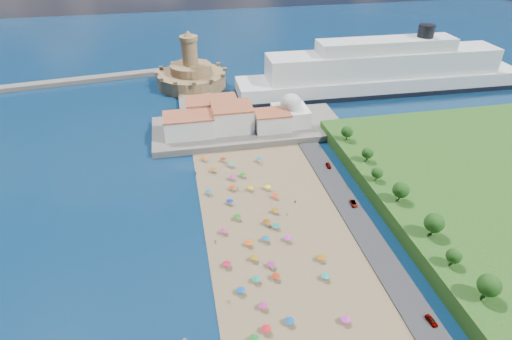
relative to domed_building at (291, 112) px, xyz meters
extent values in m
plane|color=#071938|center=(-30.00, -71.00, -8.97)|extent=(700.00, 700.00, 0.00)
cube|color=#59544C|center=(-20.00, 2.00, -7.47)|extent=(90.00, 36.00, 3.00)
cube|color=#59544C|center=(-42.00, 37.00, -7.77)|extent=(18.00, 70.00, 2.40)
cube|color=#59544C|center=(-140.00, 82.00, -7.67)|extent=(199.03, 34.77, 2.60)
cube|color=silver|center=(-48.00, -2.00, -1.47)|extent=(22.00, 14.00, 9.00)
cube|color=silver|center=(-28.00, 0.00, -0.47)|extent=(18.00, 16.00, 11.00)
cube|color=silver|center=(-10.00, -4.00, -1.97)|extent=(16.00, 12.00, 8.00)
cube|color=silver|center=(-36.00, 12.00, -0.97)|extent=(24.00, 14.00, 10.00)
cube|color=silver|center=(0.00, 0.00, -1.97)|extent=(16.00, 16.00, 8.00)
sphere|color=silver|center=(0.00, 0.00, 4.03)|extent=(10.00, 10.00, 10.00)
cylinder|color=silver|center=(0.00, 0.00, 7.83)|extent=(1.20, 1.20, 1.60)
cylinder|color=#A47F52|center=(-42.00, 67.00, -4.97)|extent=(40.00, 40.00, 8.00)
cylinder|color=#A47F52|center=(-42.00, 67.00, 1.53)|extent=(24.00, 24.00, 5.00)
cylinder|color=#A47F52|center=(-42.00, 67.00, 11.03)|extent=(9.00, 9.00, 14.00)
cylinder|color=#A47F52|center=(-42.00, 67.00, 19.23)|extent=(10.40, 10.40, 2.40)
cone|color=#A47F52|center=(-42.00, 67.00, 21.93)|extent=(6.00, 6.00, 3.00)
cube|color=black|center=(64.11, 37.61, -7.63)|extent=(167.31, 27.27, 2.69)
cube|color=silver|center=(64.11, 37.61, -4.00)|extent=(166.30, 26.85, 9.96)
cube|color=silver|center=(64.11, 37.61, 7.62)|extent=(133.05, 21.92, 13.28)
cube|color=silver|center=(64.11, 37.61, 17.58)|extent=(77.67, 16.66, 6.64)
cylinder|color=black|center=(86.23, 37.27, 24.22)|extent=(8.85, 8.85, 6.64)
cylinder|color=gray|center=(-27.06, -68.99, -7.72)|extent=(0.07, 0.07, 2.00)
cone|color=#813D0B|center=(-27.06, -68.99, -6.82)|extent=(2.50, 2.50, 0.60)
cylinder|color=gray|center=(-30.06, -109.46, -7.72)|extent=(0.07, 0.07, 2.00)
cone|color=#0D4BA9|center=(-30.06, -109.46, -6.82)|extent=(2.50, 2.50, 0.60)
cylinder|color=gray|center=(-29.19, -77.28, -7.72)|extent=(0.07, 0.07, 2.00)
cone|color=#0F5D90|center=(-29.19, -77.28, -6.82)|extent=(2.50, 2.50, 0.60)
cylinder|color=gray|center=(-15.73, -111.93, -7.72)|extent=(0.07, 0.07, 2.00)
cone|color=#C229B4|center=(-15.73, -111.93, -6.82)|extent=(2.50, 2.50, 0.60)
cylinder|color=gray|center=(-35.75, -24.87, -7.72)|extent=(0.07, 0.07, 2.00)
cone|color=maroon|center=(-35.75, -24.87, -6.82)|extent=(2.50, 2.50, 0.60)
cylinder|color=gray|center=(-20.55, -54.92, -7.72)|extent=(0.07, 0.07, 2.00)
cone|color=#F7370B|center=(-20.55, -54.92, -6.82)|extent=(2.50, 2.50, 0.60)
cylinder|color=gray|center=(-15.82, -96.58, -7.72)|extent=(0.07, 0.07, 2.00)
cone|color=#119D87|center=(-15.82, -96.58, -6.82)|extent=(2.50, 2.50, 0.60)
cylinder|color=gray|center=(-29.76, -38.31, -7.72)|extent=(0.07, 0.07, 2.00)
cone|color=#1B7A15|center=(-29.76, -38.31, -6.82)|extent=(2.50, 2.50, 0.60)
cylinder|color=gray|center=(-34.53, -85.00, -7.72)|extent=(0.07, 0.07, 2.00)
cone|color=#9D6D0E|center=(-34.53, -85.00, -6.82)|extent=(2.50, 2.50, 0.60)
cylinder|color=gray|center=(-35.55, -93.70, -7.72)|extent=(0.07, 0.07, 2.00)
cone|color=#0E896E|center=(-35.55, -93.70, -6.82)|extent=(2.50, 2.50, 0.60)
cylinder|color=gray|center=(-42.92, -86.00, -7.72)|extent=(0.07, 0.07, 2.00)
cone|color=red|center=(-42.92, -86.00, -6.82)|extent=(2.50, 2.50, 0.60)
cylinder|color=gray|center=(-44.19, -47.68, -7.72)|extent=(0.07, 0.07, 2.00)
cone|color=#116C9C|center=(-44.19, -47.68, -6.82)|extent=(2.50, 2.50, 0.60)
cylinder|color=gray|center=(-35.15, -46.45, -7.72)|extent=(0.07, 0.07, 2.00)
cone|color=red|center=(-35.15, -46.45, -6.82)|extent=(2.50, 2.50, 0.60)
cylinder|color=gray|center=(-21.03, -28.22, -7.72)|extent=(0.07, 0.07, 2.00)
cone|color=#0D63AF|center=(-21.03, -28.22, -6.82)|extent=(2.50, 2.50, 0.60)
cylinder|color=gray|center=(-37.45, -55.04, -7.72)|extent=(0.07, 0.07, 2.00)
cone|color=#0D1CAA|center=(-37.45, -55.04, -6.82)|extent=(2.50, 2.50, 0.60)
cylinder|color=gray|center=(-35.67, -103.34, -7.72)|extent=(0.07, 0.07, 2.00)
cone|color=#AC2471|center=(-35.67, -103.34, -6.82)|extent=(2.50, 2.50, 0.60)
cylinder|color=gray|center=(-30.01, -88.73, -7.72)|extent=(0.07, 0.07, 2.00)
cone|color=#A1227C|center=(-30.01, -88.73, -6.82)|extent=(2.50, 2.50, 0.60)
cylinder|color=gray|center=(-22.29, -78.37, -7.72)|extent=(0.07, 0.07, 2.00)
cone|color=#BD28B6|center=(-22.29, -78.37, -6.82)|extent=(2.50, 2.50, 0.60)
cylinder|color=gray|center=(-41.78, -70.72, -7.72)|extent=(0.07, 0.07, 2.00)
cone|color=#BC2867|center=(-41.78, -70.72, -6.82)|extent=(2.50, 2.50, 0.60)
cylinder|color=gray|center=(-22.77, -63.19, -7.72)|extent=(0.07, 0.07, 2.00)
cone|color=#935E0D|center=(-22.77, -63.19, -6.82)|extent=(2.50, 2.50, 0.60)
cylinder|color=gray|center=(-33.20, -29.79, -7.72)|extent=(0.07, 0.07, 2.00)
cone|color=#11989E|center=(-33.20, -29.79, -6.82)|extent=(2.50, 2.50, 0.60)
cylinder|color=gray|center=(-39.92, -112.86, -7.72)|extent=(0.07, 0.07, 2.00)
cone|color=#147524|center=(-39.92, -112.86, -6.82)|extent=(2.50, 2.50, 0.60)
cylinder|color=gray|center=(-36.29, -64.28, -7.72)|extent=(0.07, 0.07, 2.00)
cone|color=#157718|center=(-36.29, -64.28, -6.82)|extent=(2.50, 2.50, 0.60)
cylinder|color=gray|center=(-43.56, -22.54, -7.72)|extent=(0.07, 0.07, 2.00)
cone|color=#EC520A|center=(-43.56, -22.54, -6.82)|extent=(2.50, 2.50, 0.60)
cylinder|color=gray|center=(-40.81, -32.23, -7.72)|extent=(0.07, 0.07, 2.00)
cone|color=#9D5B0E|center=(-40.81, -32.23, -6.82)|extent=(2.50, 2.50, 0.60)
cylinder|color=gray|center=(-34.79, -78.20, -7.72)|extent=(0.07, 0.07, 2.00)
cone|color=#F44F0A|center=(-34.79, -78.20, -6.82)|extent=(2.50, 2.50, 0.60)
cylinder|color=gray|center=(-28.56, -48.16, -7.72)|extent=(0.07, 0.07, 2.00)
cone|color=#F3AD0D|center=(-28.56, -48.16, -6.82)|extent=(2.50, 2.50, 0.60)
cylinder|color=gray|center=(-14.61, -89.02, -7.72)|extent=(0.07, 0.07, 2.00)
cone|color=#9E5D0E|center=(-14.61, -89.02, -6.82)|extent=(2.50, 2.50, 0.60)
cylinder|color=gray|center=(-29.83, -93.69, -7.72)|extent=(0.07, 0.07, 2.00)
cone|color=#AE2B0D|center=(-29.83, -93.69, -6.82)|extent=(2.50, 2.50, 0.60)
cylinder|color=gray|center=(-34.33, -39.17, -7.72)|extent=(0.07, 0.07, 2.00)
cone|color=#AB247C|center=(-34.33, -39.17, -6.82)|extent=(2.50, 2.50, 0.60)
cylinder|color=gray|center=(-24.40, -71.73, -7.72)|extent=(0.07, 0.07, 2.00)
cone|color=#0D7E78|center=(-24.40, -71.73, -6.82)|extent=(2.50, 2.50, 0.60)
cylinder|color=gray|center=(-40.61, -96.90, -7.72)|extent=(0.07, 0.07, 2.00)
cone|color=#0C4CA8|center=(-40.61, -96.90, -6.82)|extent=(2.50, 2.50, 0.60)
cylinder|color=gray|center=(-22.07, -48.80, -7.72)|extent=(0.07, 0.07, 2.00)
cone|color=yellow|center=(-22.07, -48.80, -6.82)|extent=(2.50, 2.50, 0.60)
cylinder|color=gray|center=(-36.42, -110.65, -7.72)|extent=(0.07, 0.07, 2.00)
cone|color=red|center=(-36.42, -110.65, -6.82)|extent=(2.50, 2.50, 0.60)
imported|color=tan|center=(-14.16, -59.08, -7.94)|extent=(1.53, 0.88, 1.58)
imported|color=tan|center=(-47.86, -32.91, -7.86)|extent=(0.66, 1.09, 1.74)
imported|color=tan|center=(-44.16, -48.48, -7.83)|extent=(1.20, 0.73, 1.80)
imported|color=tan|center=(-33.15, -47.03, -7.79)|extent=(1.00, 0.83, 1.87)
imported|color=tan|center=(-45.08, -74.93, -7.80)|extent=(1.10, 0.99, 1.84)
imported|color=tan|center=(-29.96, -88.98, -7.93)|extent=(0.92, 0.82, 1.58)
imported|color=tan|center=(-18.89, -65.73, -7.85)|extent=(0.68, 0.50, 1.75)
imported|color=tan|center=(-20.90, -31.22, -7.78)|extent=(1.17, 1.40, 1.88)
imported|color=tan|center=(-44.15, -99.45, -7.82)|extent=(0.47, 0.68, 1.81)
imported|color=gray|center=(6.00, -38.02, -7.60)|extent=(1.88, 4.09, 1.36)
imported|color=gray|center=(6.00, -64.64, -7.66)|extent=(2.58, 4.65, 1.23)
imported|color=gray|center=(6.00, -116.32, -7.61)|extent=(2.07, 4.05, 1.32)
cylinder|color=#382314|center=(20.20, -115.74, -1.33)|extent=(0.50, 0.50, 3.29)
sphere|color=#14380F|center=(20.20, -115.74, 1.63)|extent=(5.92, 5.92, 5.92)
cylinder|color=#382314|center=(18.68, -103.29, -1.76)|extent=(0.50, 0.50, 2.44)
sphere|color=#14380F|center=(18.68, -103.29, 0.43)|extent=(4.38, 4.38, 4.38)
cylinder|color=#382314|center=(20.02, -90.47, -1.28)|extent=(0.50, 0.50, 3.39)
sphere|color=#14380F|center=(20.02, -90.47, 1.78)|extent=(6.11, 6.11, 6.11)
cylinder|color=#382314|center=(18.82, -71.91, -1.39)|extent=(0.50, 0.50, 3.16)
sphere|color=#14380F|center=(18.82, -71.91, 1.45)|extent=(5.69, 5.69, 5.69)
cylinder|color=#382314|center=(16.54, -58.60, -1.80)|extent=(0.50, 0.50, 2.35)
sphere|color=#14380F|center=(16.54, -58.60, 0.32)|extent=(4.23, 4.23, 4.23)
cylinder|color=#382314|center=(18.92, -44.82, -1.69)|extent=(0.50, 0.50, 2.56)
sphere|color=#14380F|center=(18.92, -44.82, 0.61)|extent=(4.61, 4.61, 4.61)
cylinder|color=#382314|center=(17.62, -26.56, -1.54)|extent=(0.50, 0.50, 2.86)
sphere|color=#14380F|center=(17.62, -26.56, 1.03)|extent=(5.15, 5.15, 5.15)
camera|label=1|loc=(-52.79, -178.69, 83.70)|focal=30.00mm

